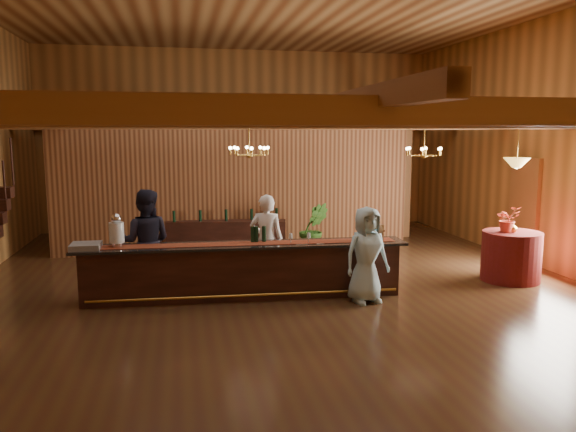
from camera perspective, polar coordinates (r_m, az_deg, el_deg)
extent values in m
plane|color=#482F19|center=(11.19, -0.79, -7.04)|extent=(14.00, 14.00, 0.00)
cube|color=#B87C3B|center=(17.72, -4.89, 7.67)|extent=(12.00, 0.10, 5.50)
cube|color=#B87C3B|center=(4.09, 16.94, 4.64)|extent=(12.00, 0.10, 5.50)
cube|color=#B87C3B|center=(13.24, 25.85, 6.58)|extent=(0.10, 14.00, 5.50)
cube|color=brown|center=(5.46, 9.67, 10.49)|extent=(11.90, 0.20, 0.28)
cube|color=brown|center=(7.85, 3.13, 9.96)|extent=(11.90, 0.20, 0.28)
cube|color=brown|center=(10.29, -0.32, 9.62)|extent=(11.90, 0.20, 0.28)
cube|color=brown|center=(12.76, -2.45, 9.40)|extent=(11.90, 0.20, 0.28)
cube|color=brown|center=(15.23, -3.88, 9.24)|extent=(11.90, 0.20, 0.28)
cube|color=brown|center=(17.52, -4.84, 9.13)|extent=(11.90, 0.20, 0.28)
cube|color=brown|center=(10.92, -25.10, 9.50)|extent=(0.18, 13.90, 0.22)
cube|color=brown|center=(10.79, -0.83, 10.32)|extent=(0.18, 13.90, 0.22)
cube|color=brown|center=(12.40, 20.40, 9.56)|extent=(0.18, 13.90, 0.22)
cube|color=brown|center=(15.39, -20.69, 2.74)|extent=(0.20, 0.20, 3.20)
cube|color=brown|center=(16.48, 11.93, 3.45)|extent=(0.20, 0.20, 3.20)
cube|color=brown|center=(14.25, -5.30, 2.63)|extent=(9.00, 0.18, 3.10)
cube|color=white|center=(14.10, 22.95, 1.93)|extent=(0.12, 1.05, 1.75)
cube|color=#3F1D14|center=(16.55, -0.79, 0.00)|extent=(1.20, 0.60, 1.10)
cube|color=olive|center=(16.30, -11.22, -0.48)|extent=(1.00, 0.60, 1.00)
cube|color=#3F1D14|center=(10.32, -4.53, -5.69)|extent=(5.71, 0.89, 0.95)
cube|color=black|center=(10.21, -4.56, -2.98)|extent=(6.00, 1.03, 0.05)
cube|color=maroon|center=(10.20, -4.56, -2.82)|extent=(5.61, 0.65, 0.01)
cylinder|color=gold|center=(10.04, -4.25, -8.05)|extent=(5.50, 0.31, 0.05)
cylinder|color=silver|center=(10.34, -16.96, -2.81)|extent=(0.18, 0.18, 0.08)
cylinder|color=silver|center=(10.30, -17.02, -1.61)|extent=(0.26, 0.26, 0.36)
sphere|color=silver|center=(10.26, -17.08, -0.24)|extent=(0.18, 0.18, 0.18)
cube|color=gray|center=(10.34, -19.86, -2.90)|extent=(0.50, 0.50, 0.10)
cube|color=olive|center=(10.52, 8.07, -1.73)|extent=(0.06, 0.06, 0.30)
cube|color=olive|center=(10.61, 9.50, -1.67)|extent=(0.06, 0.06, 0.30)
cylinder|color=olive|center=(10.56, 8.79, -1.54)|extent=(0.24, 0.24, 0.24)
cylinder|color=black|center=(10.30, -3.61, -1.88)|extent=(0.07, 0.07, 0.30)
cylinder|color=black|center=(10.30, -3.24, -1.87)|extent=(0.07, 0.07, 0.30)
cylinder|color=black|center=(10.32, -2.47, -1.85)|extent=(0.07, 0.07, 0.30)
cube|color=#3F1D14|center=(14.08, -6.27, -2.13)|extent=(2.97, 0.96, 0.83)
cylinder|color=maroon|center=(12.29, 21.72, -3.82)|extent=(1.17, 1.17, 1.01)
cylinder|color=gold|center=(11.47, -3.98, 7.83)|extent=(0.02, 0.02, 0.66)
sphere|color=gold|center=(11.48, -3.96, 6.17)|extent=(0.12, 0.12, 0.12)
torus|color=gold|center=(11.48, -3.97, 6.67)|extent=(0.80, 0.80, 0.04)
cylinder|color=gold|center=(12.36, 13.68, 7.59)|extent=(0.02, 0.02, 0.70)
sphere|color=gold|center=(12.37, 13.62, 5.97)|extent=(0.12, 0.12, 0.12)
torus|color=gold|center=(12.36, 13.64, 6.44)|extent=(0.80, 0.80, 0.04)
cylinder|color=gold|center=(12.04, 22.32, 6.93)|extent=(0.02, 0.02, 0.80)
cone|color=gold|center=(12.05, 22.21, 5.03)|extent=(0.52, 0.52, 0.20)
imported|color=white|center=(10.96, -2.20, -2.51)|extent=(0.76, 0.61, 1.81)
imported|color=black|center=(10.78, -14.24, -2.55)|extent=(1.06, 0.89, 1.96)
imported|color=#ACDAEA|center=(10.02, 7.99, -3.93)|extent=(0.93, 0.69, 1.71)
imported|color=#295318|center=(13.78, 2.62, -1.31)|extent=(0.75, 0.62, 1.30)
imported|color=#CC442E|center=(12.10, 21.41, -0.29)|extent=(0.49, 0.42, 0.53)
imported|color=gold|center=(12.12, 21.83, -0.79)|extent=(0.18, 0.18, 0.32)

